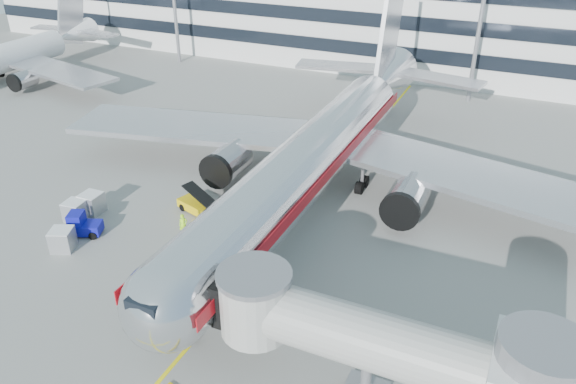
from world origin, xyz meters
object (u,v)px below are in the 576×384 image
at_px(cargo_container_front, 92,203).
at_px(ramp_worker, 183,225).
at_px(main_jet, 319,150).
at_px(cargo_container_left, 62,239).
at_px(belt_loader, 202,207).
at_px(baggage_tug, 82,225).
at_px(cargo_container_right, 75,211).

bearing_deg(cargo_container_front, ramp_worker, 1.56).
bearing_deg(main_jet, cargo_container_left, -131.77).
distance_m(belt_loader, cargo_container_left, 10.83).
height_order(baggage_tug, cargo_container_left, baggage_tug).
height_order(baggage_tug, cargo_container_right, baggage_tug).
bearing_deg(ramp_worker, baggage_tug, 158.00).
height_order(cargo_container_right, cargo_container_front, cargo_container_front).
relative_size(cargo_container_left, cargo_container_front, 1.19).
distance_m(main_jet, belt_loader, 10.81).
bearing_deg(belt_loader, ramp_worker, -83.22).
xyz_separation_m(cargo_container_right, ramp_worker, (9.13, 1.70, 0.07)).
bearing_deg(main_jet, belt_loader, -136.13).
bearing_deg(belt_loader, main_jet, 43.87).
bearing_deg(ramp_worker, cargo_container_right, 144.70).
relative_size(cargo_container_right, cargo_container_front, 1.00).
bearing_deg(cargo_container_right, belt_loader, 29.55).
bearing_deg(ramp_worker, main_jet, 10.15).
height_order(main_jet, belt_loader, main_jet).
relative_size(cargo_container_left, cargo_container_right, 1.19).
relative_size(belt_loader, ramp_worker, 2.71).
bearing_deg(cargo_container_front, cargo_container_right, -105.42).
xyz_separation_m(baggage_tug, cargo_container_left, (0.10, -2.17, 0.02)).
bearing_deg(baggage_tug, main_jet, 43.74).
height_order(main_jet, ramp_worker, main_jet).
height_order(main_jet, cargo_container_right, main_jet).
bearing_deg(cargo_container_left, belt_loader, 52.33).
xyz_separation_m(baggage_tug, cargo_container_right, (-2.02, 1.44, 0.01)).
relative_size(main_jet, cargo_container_left, 25.05).
xyz_separation_m(baggage_tug, ramp_worker, (7.11, 3.14, 0.09)).
relative_size(belt_loader, baggage_tug, 1.71).
height_order(belt_loader, baggage_tug, belt_loader).
bearing_deg(cargo_container_right, baggage_tug, -35.50).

